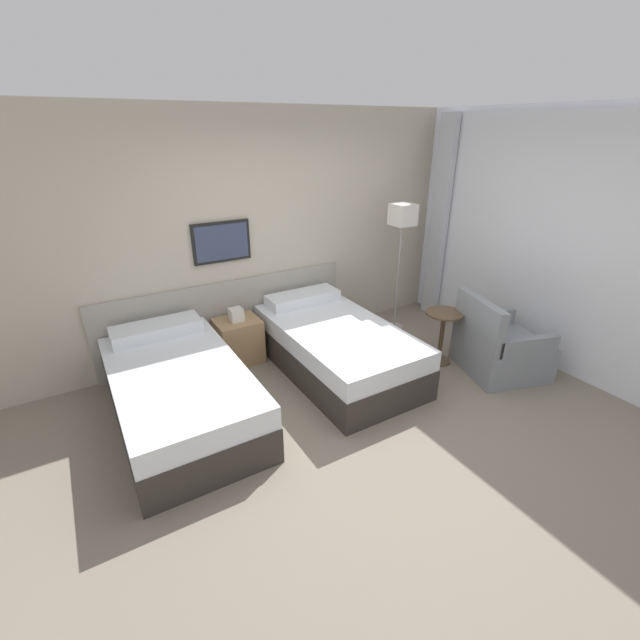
# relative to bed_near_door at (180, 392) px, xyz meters

# --- Properties ---
(ground_plane) EXTENTS (16.00, 16.00, 0.00)m
(ground_plane) POSITION_rel_bed_near_door_xyz_m (1.46, -0.93, -0.28)
(ground_plane) COLOR slate
(wall_headboard) EXTENTS (10.00, 0.10, 2.70)m
(wall_headboard) POSITION_rel_bed_near_door_xyz_m (1.42, 1.05, 1.02)
(wall_headboard) COLOR #B7AD99
(wall_headboard) RESTS_ON ground_plane
(wall_window) EXTENTS (0.21, 4.44, 2.70)m
(wall_window) POSITION_rel_bed_near_door_xyz_m (3.87, -1.10, 1.06)
(wall_window) COLOR white
(wall_window) RESTS_ON ground_plane
(bed_near_door) EXTENTS (1.09, 1.99, 0.67)m
(bed_near_door) POSITION_rel_bed_near_door_xyz_m (0.00, 0.00, 0.00)
(bed_near_door) COLOR #332D28
(bed_near_door) RESTS_ON ground_plane
(bed_near_window) EXTENTS (1.09, 1.99, 0.67)m
(bed_near_window) POSITION_rel_bed_near_door_xyz_m (1.69, 0.00, 0.00)
(bed_near_window) COLOR #332D28
(bed_near_window) RESTS_ON ground_plane
(nightstand) EXTENTS (0.48, 0.41, 0.65)m
(nightstand) POSITION_rel_bed_near_door_xyz_m (0.85, 0.73, -0.02)
(nightstand) COLOR #9E7A51
(nightstand) RESTS_ON ground_plane
(floor_lamp) EXTENTS (0.26, 0.26, 1.64)m
(floor_lamp) POSITION_rel_bed_near_door_xyz_m (2.97, 0.51, 1.12)
(floor_lamp) COLOR #9E9993
(floor_lamp) RESTS_ON ground_plane
(side_table) EXTENTS (0.41, 0.41, 0.62)m
(side_table) POSITION_rel_bed_near_door_xyz_m (2.81, -0.47, 0.15)
(side_table) COLOR brown
(side_table) RESTS_ON ground_plane
(armchair) EXTENTS (1.00, 1.00, 0.87)m
(armchair) POSITION_rel_bed_near_door_xyz_m (3.21, -0.94, -0.01)
(armchair) COLOR gray
(armchair) RESTS_ON ground_plane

